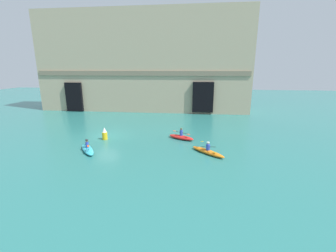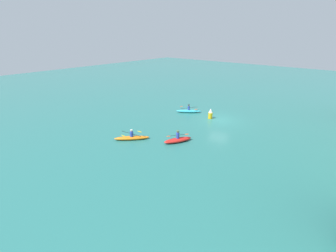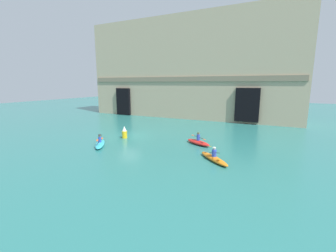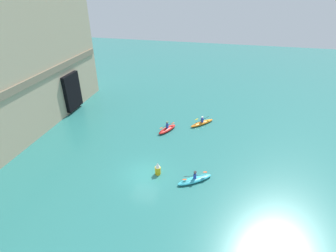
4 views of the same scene
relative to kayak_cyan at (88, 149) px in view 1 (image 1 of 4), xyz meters
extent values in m
plane|color=#28706B|center=(-0.08, 4.85, -0.22)|extent=(120.00, 120.00, 0.00)
cube|color=tan|center=(0.52, 21.78, 8.21)|extent=(36.49, 5.89, 16.84)
cube|color=#7C6E59|center=(0.52, 18.78, 6.39)|extent=(35.76, 0.24, 0.80)
cube|color=black|center=(-11.26, 18.68, 2.33)|extent=(2.91, 0.70, 4.96)
cube|color=black|center=(11.04, 18.68, 2.60)|extent=(3.39, 0.70, 4.92)
ellipsoid|color=#33B2C6|center=(0.00, 0.00, -0.03)|extent=(2.71, 3.26, 0.37)
cylinder|color=#2D47B7|center=(0.00, 0.00, 0.41)|extent=(0.28, 0.28, 0.52)
sphere|color=#9E704C|center=(0.00, 0.00, 0.78)|extent=(0.22, 0.22, 0.22)
cylinder|color=#232328|center=(0.00, 0.00, 0.86)|extent=(0.27, 0.27, 0.06)
cylinder|color=black|center=(0.00, 0.00, 0.43)|extent=(1.20, 1.94, 0.42)
ellipsoid|color=#D84C19|center=(0.52, -0.86, 0.61)|extent=(0.38, 0.47, 0.12)
ellipsoid|color=#D84C19|center=(-0.52, 0.86, 0.26)|extent=(0.38, 0.47, 0.12)
ellipsoid|color=red|center=(8.36, 4.58, 0.00)|extent=(3.00, 2.08, 0.43)
cylinder|color=#2D47B7|center=(8.36, 4.58, 0.51)|extent=(0.33, 0.33, 0.58)
sphere|color=#9E704C|center=(8.36, 4.58, 0.91)|extent=(0.23, 0.23, 0.23)
cylinder|color=#4C6B4C|center=(8.36, 4.58, 1.01)|extent=(0.29, 0.29, 0.06)
cylinder|color=black|center=(8.36, 4.58, 0.54)|extent=(1.76, 1.27, 0.05)
ellipsoid|color=#D84C19|center=(7.59, 5.14, 0.54)|extent=(0.46, 0.40, 0.05)
ellipsoid|color=#D84C19|center=(9.14, 4.03, 0.53)|extent=(0.46, 0.40, 0.05)
ellipsoid|color=orange|center=(10.98, 0.62, -0.03)|extent=(3.09, 2.94, 0.37)
cylinder|color=#2D47B7|center=(10.98, 0.62, 0.42)|extent=(0.36, 0.36, 0.52)
sphere|color=beige|center=(10.98, 0.62, 0.77)|extent=(0.20, 0.20, 0.20)
cylinder|color=silver|center=(10.98, 0.62, 0.85)|extent=(0.25, 0.25, 0.06)
cylinder|color=black|center=(10.98, 0.62, 0.44)|extent=(1.21, 1.57, 0.61)
ellipsoid|color=yellow|center=(10.46, 1.30, 0.69)|extent=(0.41, 0.46, 0.17)
ellipsoid|color=yellow|center=(11.50, -0.06, 0.19)|extent=(0.41, 0.46, 0.17)
cylinder|color=yellow|center=(0.23, 3.57, 0.18)|extent=(0.55, 0.55, 0.80)
cone|color=white|center=(0.23, 3.57, 0.85)|extent=(0.46, 0.46, 0.54)
camera|label=1|loc=(9.65, -18.48, 7.20)|focal=24.00mm
camera|label=2|loc=(24.58, 17.01, 9.86)|focal=24.00mm
camera|label=3|loc=(15.13, -15.86, 5.71)|focal=24.00mm
camera|label=4|loc=(-18.61, -1.85, 16.11)|focal=28.00mm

